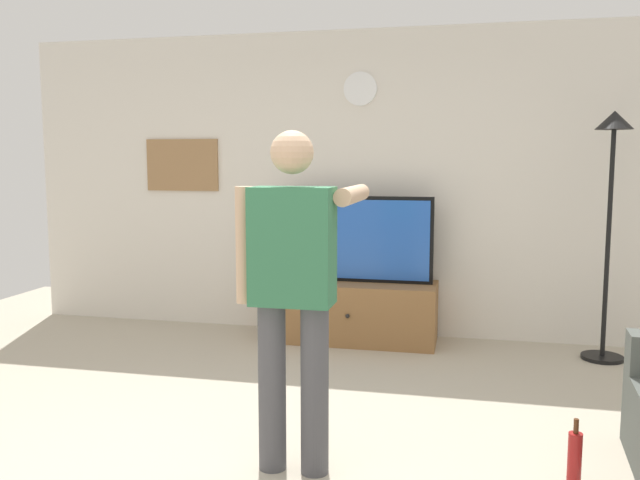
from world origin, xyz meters
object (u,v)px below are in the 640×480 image
object	(u,v)px
television	(355,239)
floor_lamp	(611,184)
tv_stand	(353,311)
person_standing_nearer_lamp	(293,282)
framed_picture	(183,165)
wall_clock	(360,89)
beverage_bottle	(574,461)

from	to	relation	value
television	floor_lamp	bearing A→B (deg)	-4.28
tv_stand	person_standing_nearer_lamp	world-z (taller)	person_standing_nearer_lamp
tv_stand	television	distance (m)	0.63
person_standing_nearer_lamp	framed_picture	bearing A→B (deg)	123.54
tv_stand	wall_clock	size ratio (longest dim) A/B	4.86
television	person_standing_nearer_lamp	distance (m)	2.50
person_standing_nearer_lamp	beverage_bottle	bearing A→B (deg)	3.21
floor_lamp	person_standing_nearer_lamp	xyz separation A→B (m)	(-1.89, -2.34, -0.42)
television	beverage_bottle	size ratio (longest dim) A/B	3.80
floor_lamp	person_standing_nearer_lamp	distance (m)	3.04
floor_lamp	tv_stand	bearing A→B (deg)	177.03
wall_clock	framed_picture	size ratio (longest dim) A/B	0.41
wall_clock	person_standing_nearer_lamp	size ratio (longest dim) A/B	0.17
beverage_bottle	floor_lamp	bearing A→B (deg)	76.61
television	floor_lamp	size ratio (longest dim) A/B	0.70
television	beverage_bottle	distance (m)	2.93
tv_stand	beverage_bottle	xyz separation A→B (m)	(1.48, -2.37, -0.11)
television	beverage_bottle	xyz separation A→B (m)	(1.48, -2.42, -0.74)
tv_stand	person_standing_nearer_lamp	distance (m)	2.55
beverage_bottle	person_standing_nearer_lamp	bearing A→B (deg)	-176.79
person_standing_nearer_lamp	television	bearing A→B (deg)	92.79
tv_stand	beverage_bottle	world-z (taller)	tv_stand
person_standing_nearer_lamp	beverage_bottle	distance (m)	1.58
tv_stand	framed_picture	bearing A→B (deg)	170.12
tv_stand	floor_lamp	distance (m)	2.31
person_standing_nearer_lamp	tv_stand	bearing A→B (deg)	92.84
television	wall_clock	bearing A→B (deg)	90.00
framed_picture	person_standing_nearer_lamp	distance (m)	3.33
television	wall_clock	size ratio (longest dim) A/B	4.59
tv_stand	wall_clock	world-z (taller)	wall_clock
television	beverage_bottle	bearing A→B (deg)	-58.58
beverage_bottle	wall_clock	bearing A→B (deg)	119.02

